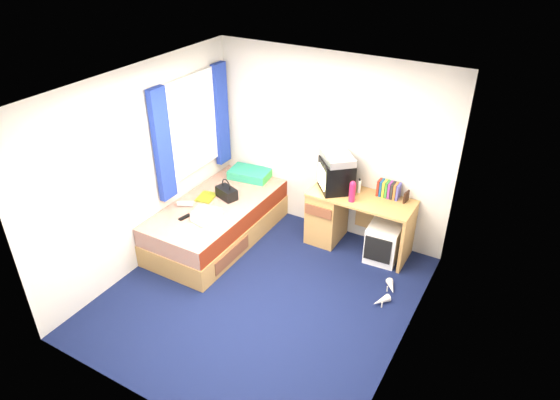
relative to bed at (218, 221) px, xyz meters
The scene contains 20 objects.
ground 1.33m from the bed, 32.46° to the right, with size 3.40×3.40×0.00m, color #0C1438.
room_shell 1.76m from the bed, 32.46° to the right, with size 3.40×3.40×3.40m.
bed is the anchor object (origin of this frame).
pillow 0.87m from the bed, 90.48° to the left, with size 0.55×0.35×0.12m, color teal.
desk 1.60m from the bed, 27.56° to the left, with size 1.30×0.55×0.75m.
storage_cube 2.15m from the bed, 17.43° to the left, with size 0.38×0.38×0.48m, color white.
crt_tv 1.66m from the bed, 29.10° to the left, with size 0.54×0.55×0.40m.
vcr 1.78m from the bed, 29.13° to the left, with size 0.47×0.33×0.09m, color #B2B2B4.
book_row 2.23m from the bed, 24.69° to the left, with size 0.27×0.13×0.20m.
picture_frame 2.43m from the bed, 22.05° to the left, with size 0.02×0.12×0.14m, color black.
pink_water_bottle 1.82m from the bed, 19.55° to the left, with size 0.08×0.08×0.24m, color #D31D4C.
aerosol_can 1.89m from the bed, 27.13° to the left, with size 0.05×0.05×0.17m, color white.
handbag 0.40m from the bed, 76.77° to the left, with size 0.33×0.25×0.28m.
towel 0.50m from the bed, 71.43° to the right, with size 0.31×0.26×0.10m, color silver.
magazine 0.35m from the bed, 165.93° to the left, with size 0.21×0.28×0.01m, color #CBE319.
water_bottle 0.50m from the bed, 138.96° to the right, with size 0.07×0.07×0.20m, color #B5C0C7.
colour_swatch_fan 0.59m from the bed, 77.50° to the right, with size 0.22×0.06×0.01m, color orange.
remote_control 0.57m from the bed, 104.39° to the right, with size 0.05×0.16×0.02m, color black.
window_assembly 1.25m from the bed, 155.84° to the left, with size 0.11×1.42×1.40m.
white_heels 2.35m from the bed, ahead, with size 0.21×0.52×0.09m.
Camera 1 is at (2.36, -3.67, 3.81)m, focal length 32.00 mm.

